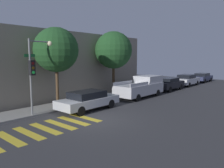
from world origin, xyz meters
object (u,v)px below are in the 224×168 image
object	(u,v)px
pickup_truck	(141,87)
tree_near_corner	(56,50)
traffic_light_pole	(36,64)
sedan_middle	(168,84)
sedan_far_end	(187,80)
sedan_tail_of_row	(202,77)
tree_midblock	(114,50)
sedan_near_corner	(88,100)

from	to	relation	value
pickup_truck	tree_near_corner	world-z (taller)	tree_near_corner
traffic_light_pole	pickup_truck	distance (m)	10.20
traffic_light_pole	sedan_middle	world-z (taller)	traffic_light_pole
tree_near_corner	sedan_middle	bearing A→B (deg)	-9.88
sedan_middle	sedan_far_end	world-z (taller)	sedan_far_end
sedan_far_end	tree_near_corner	size ratio (longest dim) A/B	0.75
sedan_tail_of_row	tree_midblock	xyz separation A→B (m)	(-17.76, 2.29, 3.62)
sedan_far_end	sedan_near_corner	bearing A→B (deg)	180.00
sedan_far_end	tree_near_corner	world-z (taller)	tree_near_corner
sedan_near_corner	sedan_far_end	size ratio (longest dim) A/B	1.05
traffic_light_pole	sedan_middle	xyz separation A→B (m)	(15.35, -1.27, -2.51)
sedan_near_corner	sedan_far_end	distance (m)	17.36
tree_near_corner	tree_midblock	world-z (taller)	tree_midblock
sedan_near_corner	sedan_far_end	world-z (taller)	sedan_far_end
sedan_far_end	traffic_light_pole	bearing A→B (deg)	176.47
sedan_near_corner	tree_midblock	xyz separation A→B (m)	(5.41, 2.29, 3.62)
sedan_near_corner	traffic_light_pole	bearing A→B (deg)	158.02
traffic_light_pole	sedan_near_corner	bearing A→B (deg)	-21.98
tree_midblock	sedan_tail_of_row	bearing A→B (deg)	-7.34
pickup_truck	sedan_far_end	world-z (taller)	pickup_truck
sedan_middle	tree_midblock	bearing A→B (deg)	161.41
sedan_near_corner	tree_near_corner	distance (m)	4.27
sedan_middle	sedan_far_end	distance (m)	5.15
tree_midblock	pickup_truck	bearing A→B (deg)	-60.34
sedan_tail_of_row	tree_midblock	bearing A→B (deg)	172.66
tree_near_corner	tree_midblock	size ratio (longest dim) A/B	0.96
tree_near_corner	tree_midblock	distance (m)	6.34
pickup_truck	tree_midblock	world-z (taller)	tree_midblock
tree_near_corner	traffic_light_pole	bearing A→B (deg)	-155.20
pickup_truck	sedan_tail_of_row	size ratio (longest dim) A/B	1.20
sedan_near_corner	pickup_truck	world-z (taller)	pickup_truck
traffic_light_pole	sedan_middle	bearing A→B (deg)	-4.71
tree_midblock	sedan_near_corner	bearing A→B (deg)	-157.08
sedan_near_corner	tree_midblock	size ratio (longest dim) A/B	0.76
sedan_near_corner	tree_near_corner	xyz separation A→B (m)	(-0.92, 2.29, 3.49)
sedan_far_end	tree_near_corner	xyz separation A→B (m)	(-18.29, 2.29, 3.43)
sedan_middle	tree_near_corner	xyz separation A→B (m)	(-13.14, 2.29, 3.46)
sedan_far_end	sedan_tail_of_row	bearing A→B (deg)	-0.00
sedan_middle	tree_midblock	distance (m)	8.02
sedan_middle	tree_midblock	xyz separation A→B (m)	(-6.80, 2.29, 3.58)
traffic_light_pole	sedan_far_end	distance (m)	20.69
sedan_tail_of_row	sedan_near_corner	bearing A→B (deg)	180.00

